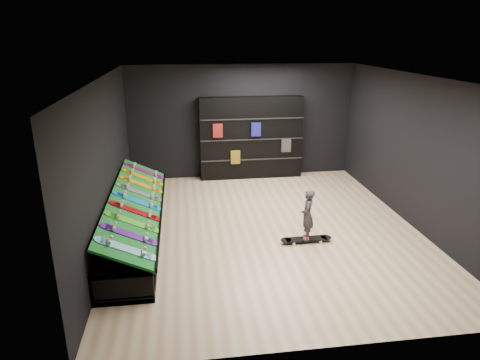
{
  "coord_description": "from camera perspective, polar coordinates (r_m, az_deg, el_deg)",
  "views": [
    {
      "loc": [
        -1.6,
        -7.7,
        3.74
      ],
      "look_at": [
        -0.5,
        0.2,
        1.0
      ],
      "focal_mm": 32.0,
      "sensor_mm": 36.0,
      "label": 1
    }
  ],
  "objects": [
    {
      "name": "wall_back",
      "position": [
        11.54,
        0.21,
        7.76
      ],
      "size": [
        6.0,
        0.02,
        3.0
      ],
      "primitive_type": "cube",
      "color": "black",
      "rests_on": "ground"
    },
    {
      "name": "turf_ramp",
      "position": [
        8.33,
        -13.58,
        -2.94
      ],
      "size": [
        0.92,
        4.5,
        0.46
      ],
      "primitive_type": "cube",
      "rotation": [
        0.0,
        0.44,
        0.0
      ],
      "color": "#0E5D1C",
      "rests_on": "display_rack"
    },
    {
      "name": "display_rack",
      "position": [
        8.51,
        -13.68,
        -5.83
      ],
      "size": [
        0.9,
        4.5,
        0.5
      ],
      "primitive_type": null,
      "color": "black",
      "rests_on": "ground"
    },
    {
      "name": "back_shelving",
      "position": [
        11.48,
        1.49,
        5.63
      ],
      "size": [
        2.73,
        0.32,
        2.19
      ],
      "primitive_type": "cube",
      "color": "black",
      "rests_on": "ground"
    },
    {
      "name": "wall_left",
      "position": [
        8.15,
        -17.51,
        2.09
      ],
      "size": [
        0.02,
        7.0,
        3.0
      ],
      "primitive_type": "cube",
      "color": "black",
      "rests_on": "ground"
    },
    {
      "name": "display_board_7",
      "position": [
        9.65,
        -12.79,
        0.35
      ],
      "size": [
        0.93,
        0.22,
        0.5
      ],
      "primitive_type": null,
      "rotation": [
        0.0,
        0.44,
        0.0
      ],
      "color": "yellow",
      "rests_on": "turf_ramp"
    },
    {
      "name": "floor_skateboard",
      "position": [
        8.24,
        8.79,
        -7.96
      ],
      "size": [
        0.98,
        0.23,
        0.09
      ],
      "primitive_type": null,
      "rotation": [
        0.0,
        0.0,
        0.01
      ],
      "color": "black",
      "rests_on": "ground"
    },
    {
      "name": "ceiling",
      "position": [
        7.9,
        3.9,
        13.53
      ],
      "size": [
        6.0,
        7.0,
        0.01
      ],
      "primitive_type": "cube",
      "color": "white",
      "rests_on": "ground"
    },
    {
      "name": "display_board_4",
      "position": [
        8.32,
        -13.51,
        -2.76
      ],
      "size": [
        0.93,
        0.22,
        0.5
      ],
      "primitive_type": null,
      "rotation": [
        0.0,
        0.44,
        0.0
      ],
      "color": "blue",
      "rests_on": "turf_ramp"
    },
    {
      "name": "wall_right",
      "position": [
        9.25,
        22.25,
        3.5
      ],
      "size": [
        0.02,
        7.0,
        3.0
      ],
      "primitive_type": "cube",
      "color": "black",
      "rests_on": "ground"
    },
    {
      "name": "display_board_2",
      "position": [
        7.45,
        -14.14,
        -5.45
      ],
      "size": [
        0.93,
        0.22,
        0.5
      ],
      "primitive_type": null,
      "rotation": [
        0.0,
        0.44,
        0.0
      ],
      "color": "green",
      "rests_on": "turf_ramp"
    },
    {
      "name": "floor",
      "position": [
        8.71,
        3.46,
        -6.51
      ],
      "size": [
        6.0,
        7.0,
        0.01
      ],
      "primitive_type": "cube",
      "color": "beige",
      "rests_on": "ground"
    },
    {
      "name": "display_board_0",
      "position": [
        6.6,
        -14.93,
        -8.83
      ],
      "size": [
        0.93,
        0.22,
        0.5
      ],
      "primitive_type": null,
      "rotation": [
        0.0,
        0.44,
        0.0
      ],
      "color": "#0CB2E5",
      "rests_on": "turf_ramp"
    },
    {
      "name": "display_board_8",
      "position": [
        10.1,
        -12.59,
        1.2
      ],
      "size": [
        0.93,
        0.22,
        0.5
      ],
      "primitive_type": null,
      "rotation": [
        0.0,
        0.44,
        0.0
      ],
      "color": "#2626BF",
      "rests_on": "turf_ramp"
    },
    {
      "name": "display_board_1",
      "position": [
        7.02,
        -14.51,
        -7.04
      ],
      "size": [
        0.93,
        0.22,
        0.5
      ],
      "primitive_type": null,
      "rotation": [
        0.0,
        0.44,
        0.0
      ],
      "color": "purple",
      "rests_on": "turf_ramp"
    },
    {
      "name": "display_board_5",
      "position": [
        8.76,
        -13.25,
        -1.62
      ],
      "size": [
        0.93,
        0.22,
        0.5
      ],
      "primitive_type": null,
      "rotation": [
        0.0,
        0.44,
        0.0
      ],
      "color": "black",
      "rests_on": "turf_ramp"
    },
    {
      "name": "display_board_6",
      "position": [
        9.2,
        -13.01,
        -0.59
      ],
      "size": [
        0.93,
        0.22,
        0.5
      ],
      "primitive_type": null,
      "rotation": [
        0.0,
        0.44,
        0.0
      ],
      "color": "orange",
      "rests_on": "turf_ramp"
    },
    {
      "name": "display_board_3",
      "position": [
        7.88,
        -13.81,
        -4.03
      ],
      "size": [
        0.93,
        0.22,
        0.5
      ],
      "primitive_type": null,
      "rotation": [
        0.0,
        0.44,
        0.0
      ],
      "color": "red",
      "rests_on": "turf_ramp"
    },
    {
      "name": "wall_front",
      "position": [
        5.03,
        11.64,
        -7.97
      ],
      "size": [
        6.0,
        0.02,
        3.0
      ],
      "primitive_type": "cube",
      "color": "black",
      "rests_on": "ground"
    },
    {
      "name": "child",
      "position": [
        8.09,
        8.91,
        -5.84
      ],
      "size": [
        0.22,
        0.26,
        0.58
      ],
      "primitive_type": "imported",
      "rotation": [
        0.0,
        0.0,
        -1.92
      ],
      "color": "black",
      "rests_on": "floor_skateboard"
    }
  ]
}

